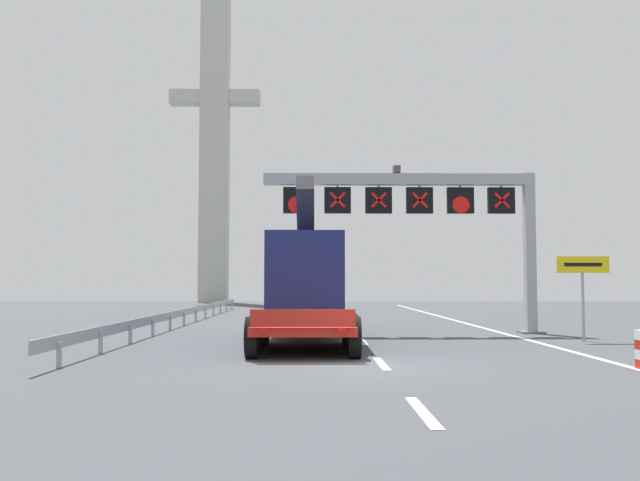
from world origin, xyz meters
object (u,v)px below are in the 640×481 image
object	(u,v)px
heavy_haul_truck_red	(307,283)
bridge_pylon_distant	(215,133)
overhead_lane_gantry	(428,204)
exit_sign_yellow	(583,275)

from	to	relation	value
heavy_haul_truck_red	bridge_pylon_distant	size ratio (longest dim) A/B	0.43
overhead_lane_gantry	exit_sign_yellow	distance (m)	6.60
exit_sign_yellow	bridge_pylon_distant	distance (m)	50.81
overhead_lane_gantry	exit_sign_yellow	xyz separation A→B (m)	(4.63, -3.73, -2.87)
exit_sign_yellow	heavy_haul_truck_red	bearing A→B (deg)	166.64
overhead_lane_gantry	exit_sign_yellow	size ratio (longest dim) A/B	3.81
heavy_haul_truck_red	bridge_pylon_distant	bearing A→B (deg)	102.67
heavy_haul_truck_red	exit_sign_yellow	xyz separation A→B (m)	(9.43, -2.24, 0.25)
heavy_haul_truck_red	exit_sign_yellow	distance (m)	9.69
overhead_lane_gantry	heavy_haul_truck_red	distance (m)	5.92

